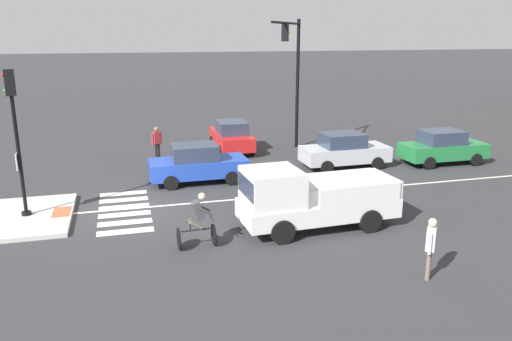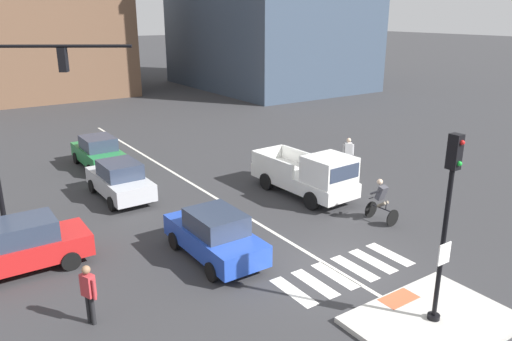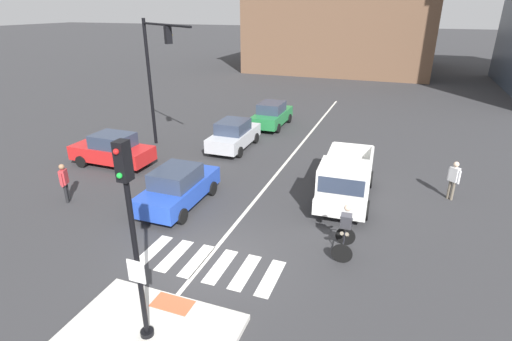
{
  "view_description": "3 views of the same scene",
  "coord_description": "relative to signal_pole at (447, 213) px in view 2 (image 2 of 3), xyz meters",
  "views": [
    {
      "loc": [
        17.69,
        -0.07,
        6.18
      ],
      "look_at": [
        0.21,
        4.67,
        1.2
      ],
      "focal_mm": 35.29,
      "sensor_mm": 36.0,
      "label": 1
    },
    {
      "loc": [
        -9.99,
        -9.92,
        7.74
      ],
      "look_at": [
        0.41,
        5.35,
        1.76
      ],
      "focal_mm": 34.7,
      "sensor_mm": 36.0,
      "label": 2
    },
    {
      "loc": [
        4.97,
        -9.26,
        7.46
      ],
      "look_at": [
        0.05,
        3.96,
        1.54
      ],
      "focal_mm": 27.63,
      "sensor_mm": 36.0,
      "label": 3
    }
  ],
  "objects": [
    {
      "name": "car_green_westbound_distant",
      "position": [
        -2.91,
        18.34,
        -2.29
      ],
      "size": [
        1.86,
        4.11,
        1.64
      ],
      "color": "#237A3D",
      "rests_on": "ground"
    },
    {
      "name": "crosswalk_stripe_a",
      "position": [
        -2.05,
        3.25,
        -3.1
      ],
      "size": [
        0.44,
        1.8,
        0.01
      ],
      "primitive_type": "cube",
      "color": "silver",
      "rests_on": "ground"
    },
    {
      "name": "car_red_cross_left",
      "position": [
        -8.22,
        9.02,
        -2.29
      ],
      "size": [
        4.11,
        1.87,
        1.64
      ],
      "color": "red",
      "rests_on": "ground"
    },
    {
      "name": "crosswalk_stripe_e",
      "position": [
        1.23,
        3.25,
        -3.1
      ],
      "size": [
        0.44,
        1.8,
        0.01
      ],
      "primitive_type": "cube",
      "color": "silver",
      "rests_on": "ground"
    },
    {
      "name": "car_blue_westbound_near",
      "position": [
        -2.87,
        6.35,
        -2.29
      ],
      "size": [
        1.87,
        4.11,
        1.64
      ],
      "color": "#2347B7",
      "rests_on": "ground"
    },
    {
      "name": "tactile_pad_front",
      "position": [
        0.0,
        1.14,
        -2.95
      ],
      "size": [
        1.1,
        0.6,
        0.01
      ],
      "primitive_type": "cube",
      "color": "#DB5B38",
      "rests_on": "traffic_island"
    },
    {
      "name": "lane_centre_line",
      "position": [
        -0.15,
        13.42,
        -3.1
      ],
      "size": [
        0.14,
        28.0,
        0.01
      ],
      "primitive_type": "cube",
      "color": "silver",
      "rests_on": "ground"
    },
    {
      "name": "pedestrian_waiting_far_side",
      "position": [
        7.41,
        10.77,
        -2.12
      ],
      "size": [
        0.45,
        0.4,
        1.67
      ],
      "color": "#6B6051",
      "rests_on": "ground"
    },
    {
      "name": "pedestrian_at_curb_left",
      "position": [
        -7.31,
        5.01,
        -2.12
      ],
      "size": [
        0.34,
        0.51,
        1.67
      ],
      "color": "black",
      "rests_on": "ground"
    },
    {
      "name": "crosswalk_stripe_d",
      "position": [
        0.41,
        3.25,
        -3.1
      ],
      "size": [
        0.44,
        1.8,
        0.01
      ],
      "primitive_type": "cube",
      "color": "silver",
      "rests_on": "ground"
    },
    {
      "name": "car_silver_westbound_far",
      "position": [
        -3.52,
        13.43,
        -2.29
      ],
      "size": [
        1.88,
        4.12,
        1.64
      ],
      "color": "silver",
      "rests_on": "ground"
    },
    {
      "name": "cyclist",
      "position": [
        3.85,
        5.34,
        -2.23
      ],
      "size": [
        0.71,
        1.12,
        1.68
      ],
      "color": "black",
      "rests_on": "ground"
    },
    {
      "name": "pickup_truck_white_eastbound_mid",
      "position": [
        3.31,
        8.88,
        -2.13
      ],
      "size": [
        2.23,
        5.18,
        2.08
      ],
      "color": "white",
      "rests_on": "ground"
    },
    {
      "name": "ground_plane",
      "position": [
        0.0,
        3.42,
        -3.1
      ],
      "size": [
        300.0,
        300.0,
        0.0
      ],
      "primitive_type": "plane",
      "color": "#333335"
    },
    {
      "name": "traffic_island",
      "position": [
        0.0,
        0.01,
        -3.03
      ],
      "size": [
        4.16,
        2.96,
        0.15
      ],
      "primitive_type": "cube",
      "color": "beige",
      "rests_on": "ground"
    },
    {
      "name": "crosswalk_stripe_c",
      "position": [
        -0.41,
        3.25,
        -3.1
      ],
      "size": [
        0.44,
        1.8,
        0.01
      ],
      "primitive_type": "cube",
      "color": "silver",
      "rests_on": "ground"
    },
    {
      "name": "traffic_light_mast",
      "position": [
        -7.38,
        12.18,
        1.41
      ],
      "size": [
        4.48,
        2.94,
        6.87
      ],
      "color": "black",
      "rests_on": "ground"
    },
    {
      "name": "crosswalk_stripe_f",
      "position": [
        2.05,
        3.25,
        -3.1
      ],
      "size": [
        0.44,
        1.8,
        0.01
      ],
      "primitive_type": "cube",
      "color": "silver",
      "rests_on": "ground"
    },
    {
      "name": "crosswalk_stripe_b",
      "position": [
        -1.23,
        3.25,
        -3.1
      ],
      "size": [
        0.44,
        1.8,
        0.01
      ],
      "primitive_type": "cube",
      "color": "silver",
      "rests_on": "ground"
    },
    {
      "name": "signal_pole",
      "position": [
        0.0,
        0.0,
        0.0
      ],
      "size": [
        0.44,
        0.38,
        4.91
      ],
      "color": "black",
      "rests_on": "traffic_island"
    }
  ]
}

